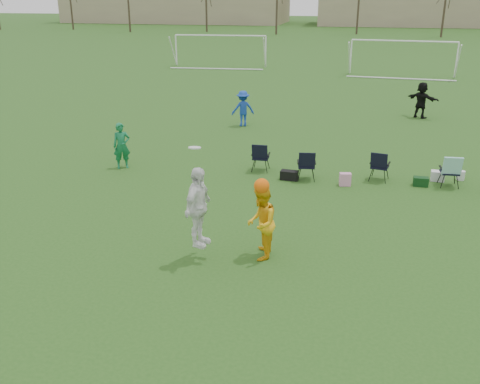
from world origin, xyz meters
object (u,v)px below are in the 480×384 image
(fielder_black, at_px, (421,100))
(fielder_blue, at_px, (243,108))
(center_contest, at_px, (231,215))
(goal_mid, at_px, (403,48))
(goal_left, at_px, (220,42))
(fielder_green_near, at_px, (122,146))

(fielder_black, bearing_deg, fielder_blue, 58.80)
(center_contest, xyz_separation_m, goal_mid, (5.27, 30.20, 0.85))
(center_contest, height_order, goal_left, center_contest)
(fielder_blue, relative_size, goal_mid, 0.21)
(fielder_black, xyz_separation_m, center_contest, (-5.41, -16.05, 0.22))
(fielder_blue, relative_size, goal_left, 0.21)
(fielder_green_near, xyz_separation_m, center_contest, (5.22, -5.66, 0.29))
(fielder_green_near, xyz_separation_m, goal_mid, (10.49, 24.55, 1.14))
(fielder_blue, xyz_separation_m, fielder_black, (7.93, 3.50, 0.06))
(center_contest, bearing_deg, fielder_green_near, 132.68)
(center_contest, relative_size, goal_left, 0.36)
(fielder_green_near, bearing_deg, fielder_blue, 38.19)
(fielder_blue, bearing_deg, goal_mid, -139.29)
(goal_left, xyz_separation_m, goal_mid, (14.00, -2.00, 0.00))
(goal_left, height_order, goal_mid, same)
(fielder_black, height_order, goal_left, goal_left)
(fielder_blue, height_order, goal_mid, goal_mid)
(fielder_blue, xyz_separation_m, goal_mid, (7.79, 17.65, 1.13))
(goal_left, distance_m, goal_mid, 14.14)
(fielder_black, height_order, goal_mid, goal_mid)
(fielder_blue, xyz_separation_m, goal_left, (-6.21, 19.65, 1.13))
(center_contest, bearing_deg, goal_mid, 80.10)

